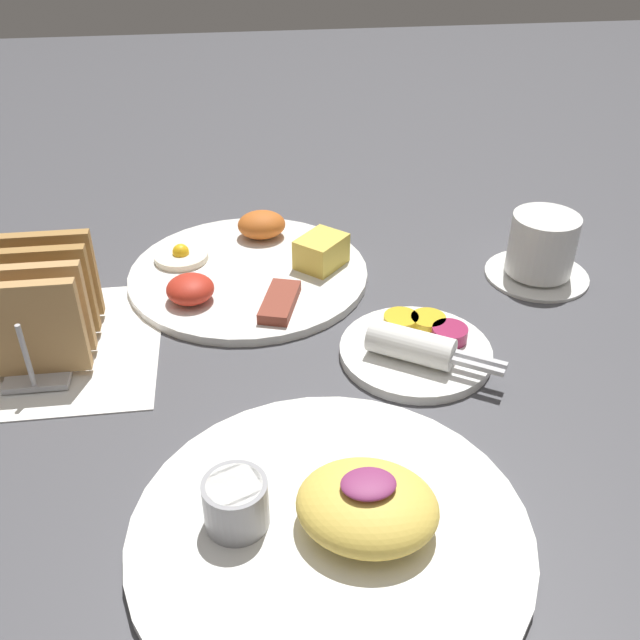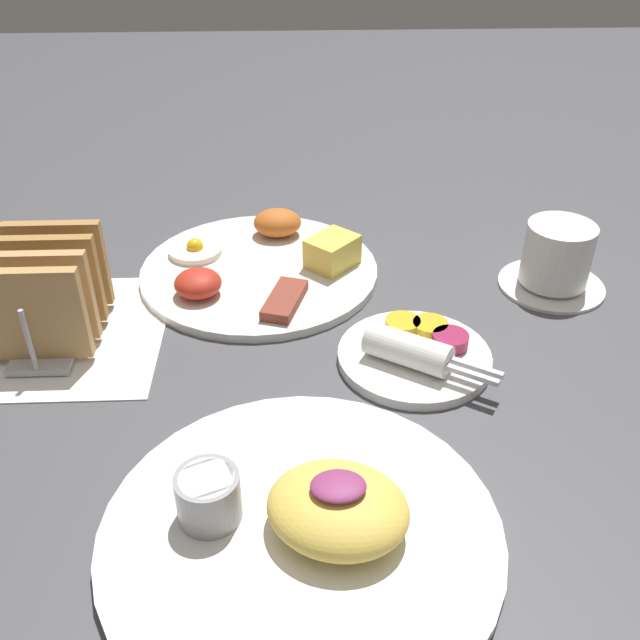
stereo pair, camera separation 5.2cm
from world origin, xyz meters
TOP-DOWN VIEW (x-y plane):
  - ground_plane at (0.00, 0.00)m, footprint 3.00×3.00m
  - napkin_flat at (-0.24, 0.10)m, footprint 0.22×0.22m
  - plate_breakfast at (-0.03, 0.21)m, footprint 0.28×0.28m
  - plate_condiments at (0.13, 0.04)m, footprint 0.15×0.15m
  - plate_foreground at (0.01, -0.17)m, footprint 0.30×0.30m
  - toast_rack at (-0.24, 0.10)m, footprint 0.10×0.15m
  - coffee_cup at (0.31, 0.17)m, footprint 0.12×0.12m

SIDE VIEW (x-z plane):
  - ground_plane at x=0.00m, z-range 0.00..0.00m
  - napkin_flat at x=-0.24m, z-range 0.00..0.00m
  - plate_breakfast at x=-0.03m, z-range -0.01..0.03m
  - plate_condiments at x=0.13m, z-range -0.01..0.03m
  - plate_foreground at x=0.01m, z-range -0.01..0.04m
  - coffee_cup at x=0.31m, z-range 0.00..0.08m
  - toast_rack at x=-0.24m, z-range 0.00..0.10m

